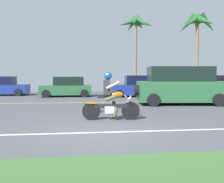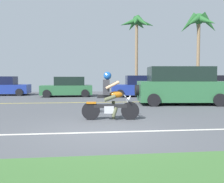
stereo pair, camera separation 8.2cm
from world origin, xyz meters
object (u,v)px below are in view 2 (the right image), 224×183
object	(u,v)px
palm_tree_0	(137,27)
parked_car_3	(204,86)
motorcyclist	(110,100)
parked_car_0	(3,86)
palm_tree_1	(199,26)
suv_nearby	(181,86)
parked_car_2	(140,87)
parked_car_1	(67,87)

from	to	relation	value
palm_tree_0	parked_car_3	bearing A→B (deg)	-38.96
motorcyclist	palm_tree_0	xyz separation A→B (m)	(3.82, 13.27, 5.16)
parked_car_0	palm_tree_1	distance (m)	18.46
suv_nearby	parked_car_0	distance (m)	13.84
suv_nearby	parked_car_2	world-z (taller)	suv_nearby
suv_nearby	palm_tree_1	bearing A→B (deg)	60.27
parked_car_0	palm_tree_0	xyz separation A→B (m)	(11.03, 1.20, 5.15)
suv_nearby	parked_car_2	size ratio (longest dim) A/B	1.16
parked_car_1	palm_tree_0	bearing A→B (deg)	26.82
suv_nearby	palm_tree_0	size ratio (longest dim) A/B	0.71
motorcyclist	palm_tree_0	world-z (taller)	palm_tree_0
suv_nearby	parked_car_0	size ratio (longest dim) A/B	1.26
parked_car_1	parked_car_3	xyz separation A→B (m)	(10.37, -0.62, 0.04)
motorcyclist	parked_car_1	distance (m)	10.49
suv_nearby	parked_car_0	bearing A→B (deg)	145.69
suv_nearby	parked_car_1	size ratio (longest dim) A/B	1.28
parked_car_3	motorcyclist	bearing A→B (deg)	-130.60
suv_nearby	parked_car_2	bearing A→B (deg)	100.20
parked_car_1	palm_tree_1	xyz separation A→B (m)	(12.26, 4.40, 5.67)
suv_nearby	palm_tree_0	bearing A→B (deg)	92.58
parked_car_2	parked_car_3	xyz separation A→B (m)	(5.03, 0.00, 0.01)
parked_car_1	palm_tree_0	size ratio (longest dim) A/B	0.55
suv_nearby	palm_tree_1	world-z (taller)	palm_tree_1
parked_car_0	parked_car_2	world-z (taller)	parked_car_2
suv_nearby	palm_tree_0	world-z (taller)	palm_tree_0
palm_tree_1	parked_car_1	bearing A→B (deg)	-160.26
suv_nearby	parked_car_1	xyz separation A→B (m)	(-6.31, 6.01, -0.28)
parked_car_1	parked_car_0	bearing A→B (deg)	160.76
parked_car_2	parked_car_0	bearing A→B (deg)	167.03
parked_car_3	palm_tree_0	distance (m)	7.69
palm_tree_0	palm_tree_1	distance (m)	6.52
parked_car_1	parked_car_2	xyz separation A→B (m)	(5.34, -0.62, 0.04)
suv_nearby	parked_car_3	size ratio (longest dim) A/B	1.18
motorcyclist	parked_car_0	xyz separation A→B (m)	(-7.21, 12.07, 0.00)
parked_car_2	parked_car_3	bearing A→B (deg)	0.03
palm_tree_0	palm_tree_1	bearing A→B (deg)	12.54
motorcyclist	parked_car_1	bearing A→B (deg)	101.49
parked_car_1	parked_car_2	distance (m)	5.38
palm_tree_1	parked_car_3	bearing A→B (deg)	-110.63
parked_car_1	palm_tree_0	world-z (taller)	palm_tree_0
motorcyclist	suv_nearby	distance (m)	6.01
parked_car_2	parked_car_3	distance (m)	5.03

